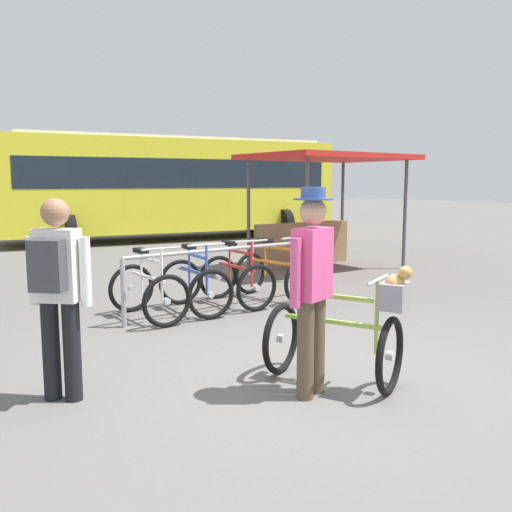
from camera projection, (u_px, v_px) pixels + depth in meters
The scene contains 11 objects.
ground_plane at pixel (318, 380), 4.95m from camera, with size 80.00×80.00×0.00m, color #605E5B.
bike_rack_rail at pixel (230, 262), 7.60m from camera, with size 3.20×0.33×0.88m.
racked_bike_white at pixel (148, 291), 7.08m from camera, with size 0.74×1.15×0.97m.
racked_bike_blue at pixel (195, 285), 7.51m from camera, with size 0.71×1.12×0.97m.
racked_bike_red at pixel (237, 280), 7.93m from camera, with size 0.70×1.12×0.97m.
racked_bike_orange at pixel (274, 275), 8.35m from camera, with size 0.88×1.21×0.97m.
featured_bicycle at pixel (346, 331), 4.75m from camera, with size 1.08×1.26×1.09m.
person_with_featured_bike at pixel (312, 283), 4.48m from camera, with size 0.50×0.32×1.72m.
pedestrian_with_backpack at pixel (57, 287), 4.37m from camera, with size 0.47×0.46×1.64m.
bus_distant at pixel (173, 183), 16.94m from camera, with size 10.22×4.15×3.08m.
market_stall at pixel (316, 200), 11.35m from camera, with size 3.19×2.43×2.30m.
Camera 1 is at (-3.05, -3.69, 1.77)m, focal length 38.69 mm.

